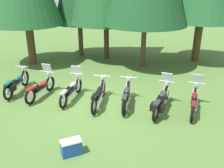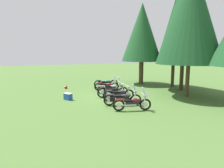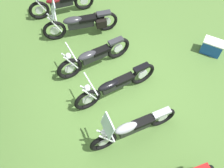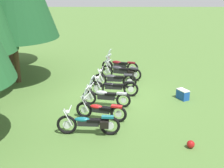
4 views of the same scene
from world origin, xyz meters
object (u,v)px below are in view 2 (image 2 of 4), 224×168
(pine_tree_0, at_px, (142,33))
(motorcycle_4, at_px, (119,94))
(motorcycle_1, at_px, (107,85))
(dropped_helmet, at_px, (66,87))
(motorcycle_3, at_px, (113,91))
(motorcycle_6, at_px, (133,103))
(motorcycle_2, at_px, (111,88))
(motorcycle_0, at_px, (106,83))
(pine_tree_2, at_px, (185,18))
(pine_tree_1, at_px, (175,31))
(picnic_cooler, at_px, (68,96))
(motorcycle_5, at_px, (122,98))
(pine_tree_3, at_px, (191,15))

(pine_tree_0, bearing_deg, motorcycle_4, -41.98)
(motorcycle_1, distance_m, dropped_helmet, 3.87)
(motorcycle_3, distance_m, motorcycle_4, 1.13)
(motorcycle_6, relative_size, dropped_helmet, 7.89)
(motorcycle_2, bearing_deg, motorcycle_0, 89.98)
(motorcycle_3, distance_m, pine_tree_2, 8.79)
(motorcycle_3, xyz_separation_m, pine_tree_0, (-4.72, 5.21, 4.83))
(motorcycle_1, xyz_separation_m, pine_tree_1, (0.55, 6.61, 4.80))
(motorcycle_1, distance_m, motorcycle_6, 6.41)
(motorcycle_4, height_order, dropped_helmet, motorcycle_4)
(picnic_cooler, bearing_deg, motorcycle_4, 64.19)
(motorcycle_0, relative_size, motorcycle_2, 1.07)
(motorcycle_5, bearing_deg, motorcycle_1, 99.26)
(motorcycle_4, bearing_deg, dropped_helmet, 119.17)
(motorcycle_0, height_order, pine_tree_0, pine_tree_0)
(motorcycle_3, relative_size, motorcycle_5, 1.05)
(motorcycle_0, xyz_separation_m, pine_tree_2, (3.57, 5.77, 5.71))
(motorcycle_3, height_order, pine_tree_0, pine_tree_0)
(motorcycle_1, bearing_deg, motorcycle_5, -85.34)
(motorcycle_2, relative_size, motorcycle_3, 0.92)
(motorcycle_4, distance_m, pine_tree_1, 9.22)
(motorcycle_0, height_order, pine_tree_2, pine_tree_2)
(motorcycle_0, bearing_deg, pine_tree_0, 14.24)
(motorcycle_1, xyz_separation_m, pine_tree_0, (-2.12, 4.68, 4.83))
(motorcycle_3, height_order, pine_tree_2, pine_tree_2)
(motorcycle_5, bearing_deg, motorcycle_0, 98.28)
(motorcycle_0, height_order, motorcycle_3, motorcycle_0)
(motorcycle_5, xyz_separation_m, picnic_cooler, (-2.91, -2.83, -0.24))
(motorcycle_5, relative_size, picnic_cooler, 3.30)
(motorcycle_6, distance_m, picnic_cooler, 5.08)
(motorcycle_6, distance_m, dropped_helmet, 8.84)
(pine_tree_3, bearing_deg, motorcycle_0, -143.93)
(motorcycle_4, distance_m, picnic_cooler, 3.59)
(pine_tree_0, bearing_deg, pine_tree_3, -0.35)
(picnic_cooler, bearing_deg, pine_tree_2, 89.18)
(motorcycle_3, relative_size, motorcycle_6, 1.10)
(motorcycle_5, bearing_deg, pine_tree_1, 51.07)
(motorcycle_1, bearing_deg, picnic_cooler, -134.69)
(motorcycle_4, xyz_separation_m, pine_tree_0, (-5.85, 5.26, 4.82))
(pine_tree_0, height_order, pine_tree_3, pine_tree_3)
(pine_tree_0, bearing_deg, motorcycle_1, -65.66)
(motorcycle_3, bearing_deg, motorcycle_1, 84.28)
(motorcycle_1, height_order, motorcycle_5, motorcycle_5)
(pine_tree_1, distance_m, pine_tree_3, 4.58)
(pine_tree_3, height_order, dropped_helmet, pine_tree_3)
(motorcycle_0, height_order, motorcycle_2, motorcycle_2)
(picnic_cooler, bearing_deg, motorcycle_0, 129.48)
(motorcycle_1, distance_m, motorcycle_5, 5.18)
(motorcycle_4, bearing_deg, pine_tree_0, 53.67)
(motorcycle_2, bearing_deg, dropped_helmet, 141.08)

